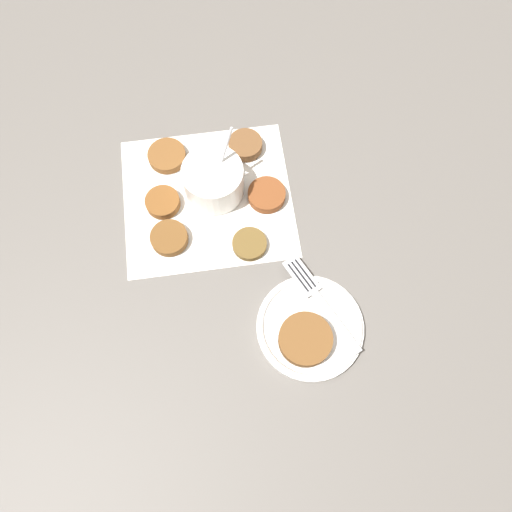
% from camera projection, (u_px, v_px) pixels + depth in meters
% --- Properties ---
extents(ground_plane, '(4.00, 4.00, 0.00)m').
position_uv_depth(ground_plane, '(194.00, 208.00, 0.89)').
color(ground_plane, '#605B56').
extents(napkin, '(0.33, 0.30, 0.00)m').
position_uv_depth(napkin, '(208.00, 198.00, 0.89)').
color(napkin, white).
rests_on(napkin, ground_plane).
extents(sauce_bowl, '(0.12, 0.11, 0.13)m').
position_uv_depth(sauce_bowl, '(214.00, 181.00, 0.87)').
color(sauce_bowl, white).
rests_on(sauce_bowl, napkin).
extents(fritter_0, '(0.07, 0.07, 0.02)m').
position_uv_depth(fritter_0, '(167.00, 156.00, 0.91)').
color(fritter_0, brown).
rests_on(fritter_0, napkin).
extents(fritter_1, '(0.06, 0.06, 0.02)m').
position_uv_depth(fritter_1, '(169.00, 238.00, 0.85)').
color(fritter_1, brown).
rests_on(fritter_1, napkin).
extents(fritter_2, '(0.06, 0.06, 0.01)m').
position_uv_depth(fritter_2, '(250.00, 244.00, 0.85)').
color(fritter_2, brown).
rests_on(fritter_2, napkin).
extents(fritter_3, '(0.07, 0.07, 0.02)m').
position_uv_depth(fritter_3, '(267.00, 195.00, 0.88)').
color(fritter_3, brown).
rests_on(fritter_3, napkin).
extents(fritter_4, '(0.06, 0.06, 0.02)m').
position_uv_depth(fritter_4, '(245.00, 145.00, 0.92)').
color(fritter_4, brown).
rests_on(fritter_4, napkin).
extents(fritter_5, '(0.06, 0.06, 0.02)m').
position_uv_depth(fritter_5, '(163.00, 202.00, 0.88)').
color(fritter_5, brown).
rests_on(fritter_5, napkin).
extents(serving_plate, '(0.17, 0.17, 0.02)m').
position_uv_depth(serving_plate, '(310.00, 327.00, 0.80)').
color(serving_plate, white).
rests_on(serving_plate, ground_plane).
extents(fritter_on_plate, '(0.08, 0.08, 0.02)m').
position_uv_depth(fritter_on_plate, '(305.00, 339.00, 0.77)').
color(fritter_on_plate, brown).
rests_on(fritter_on_plate, serving_plate).
extents(fork, '(0.12, 0.17, 0.00)m').
position_uv_depth(fork, '(315.00, 294.00, 0.81)').
color(fork, silver).
rests_on(fork, serving_plate).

